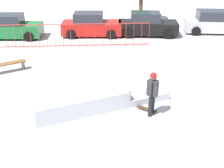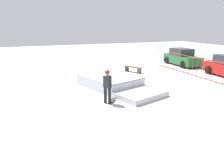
{
  "view_description": "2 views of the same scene",
  "coord_description": "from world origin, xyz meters",
  "px_view_note": "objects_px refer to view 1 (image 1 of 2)",
  "views": [
    {
      "loc": [
        1.06,
        -10.48,
        5.68
      ],
      "look_at": [
        1.91,
        -0.75,
        0.9
      ],
      "focal_mm": 45.2,
      "sensor_mm": 36.0,
      "label": 1
    },
    {
      "loc": [
        13.12,
        -5.37,
        3.82
      ],
      "look_at": [
        3.37,
        -1.43,
        1.0
      ],
      "focal_mm": 35.6,
      "sensor_mm": 36.0,
      "label": 2
    }
  ],
  "objects_px": {
    "parked_car_red": "(91,25)",
    "skater": "(152,91)",
    "parked_car_black": "(147,25)",
    "skate_ramp": "(87,93)",
    "skateboard": "(147,109)",
    "parked_car_green": "(10,27)",
    "parked_car_silver": "(213,23)",
    "park_bench": "(10,65)"
  },
  "relations": [
    {
      "from": "parked_car_green",
      "to": "parked_car_silver",
      "type": "bearing_deg",
      "value": 4.02
    },
    {
      "from": "parked_car_red",
      "to": "parked_car_black",
      "type": "bearing_deg",
      "value": 1.29
    },
    {
      "from": "park_bench",
      "to": "parked_car_red",
      "type": "relative_size",
      "value": 0.38
    },
    {
      "from": "parked_car_red",
      "to": "skateboard",
      "type": "bearing_deg",
      "value": -74.83
    },
    {
      "from": "skater",
      "to": "parked_car_black",
      "type": "relative_size",
      "value": 0.4
    },
    {
      "from": "park_bench",
      "to": "parked_car_silver",
      "type": "height_order",
      "value": "parked_car_silver"
    },
    {
      "from": "park_bench",
      "to": "parked_car_red",
      "type": "xyz_separation_m",
      "value": [
        4.2,
        6.04,
        0.37
      ]
    },
    {
      "from": "skater",
      "to": "parked_car_silver",
      "type": "height_order",
      "value": "skater"
    },
    {
      "from": "parked_car_green",
      "to": "parked_car_silver",
      "type": "height_order",
      "value": "same"
    },
    {
      "from": "skateboard",
      "to": "parked_car_silver",
      "type": "xyz_separation_m",
      "value": [
        6.88,
        10.33,
        0.65
      ]
    },
    {
      "from": "skater",
      "to": "parked_car_black",
      "type": "xyz_separation_m",
      "value": [
        1.92,
        10.41,
        -0.28
      ]
    },
    {
      "from": "skateboard",
      "to": "parked_car_green",
      "type": "relative_size",
      "value": 0.18
    },
    {
      "from": "parked_car_silver",
      "to": "parked_car_black",
      "type": "bearing_deg",
      "value": -168.51
    },
    {
      "from": "park_bench",
      "to": "parked_car_black",
      "type": "height_order",
      "value": "parked_car_black"
    },
    {
      "from": "parked_car_black",
      "to": "skate_ramp",
      "type": "bearing_deg",
      "value": -107.23
    },
    {
      "from": "skate_ramp",
      "to": "park_bench",
      "type": "height_order",
      "value": "skate_ramp"
    },
    {
      "from": "parked_car_green",
      "to": "skate_ramp",
      "type": "bearing_deg",
      "value": -57.1
    },
    {
      "from": "park_bench",
      "to": "parked_car_silver",
      "type": "relative_size",
      "value": 0.38
    },
    {
      "from": "parked_car_black",
      "to": "skater",
      "type": "bearing_deg",
      "value": -92.36
    },
    {
      "from": "parked_car_green",
      "to": "parked_car_red",
      "type": "bearing_deg",
      "value": 4.6
    },
    {
      "from": "skateboard",
      "to": "parked_car_silver",
      "type": "distance_m",
      "value": 12.42
    },
    {
      "from": "skate_ramp",
      "to": "parked_car_green",
      "type": "xyz_separation_m",
      "value": [
        -5.12,
        9.23,
        0.41
      ]
    },
    {
      "from": "skateboard",
      "to": "parked_car_red",
      "type": "xyz_separation_m",
      "value": [
        -1.9,
        10.37,
        0.65
      ]
    },
    {
      "from": "parked_car_red",
      "to": "parked_car_silver",
      "type": "relative_size",
      "value": 0.98
    },
    {
      "from": "skate_ramp",
      "to": "skater",
      "type": "bearing_deg",
      "value": -47.52
    },
    {
      "from": "park_bench",
      "to": "skater",
      "type": "bearing_deg",
      "value": -36.68
    },
    {
      "from": "skateboard",
      "to": "parked_car_black",
      "type": "xyz_separation_m",
      "value": [
        2.03,
        10.13,
        0.65
      ]
    },
    {
      "from": "skate_ramp",
      "to": "parked_car_green",
      "type": "height_order",
      "value": "parked_car_green"
    },
    {
      "from": "parked_car_green",
      "to": "skater",
      "type": "bearing_deg",
      "value": -50.86
    },
    {
      "from": "skateboard",
      "to": "park_bench",
      "type": "bearing_deg",
      "value": -178.04
    },
    {
      "from": "skateboard",
      "to": "park_bench",
      "type": "relative_size",
      "value": 0.47
    },
    {
      "from": "parked_car_green",
      "to": "parked_car_black",
      "type": "relative_size",
      "value": 0.98
    },
    {
      "from": "skate_ramp",
      "to": "skater",
      "type": "xyz_separation_m",
      "value": [
        2.36,
        -1.36,
        0.69
      ]
    },
    {
      "from": "skate_ramp",
      "to": "park_bench",
      "type": "xyz_separation_m",
      "value": [
        -3.83,
        3.25,
        0.04
      ]
    },
    {
      "from": "skater",
      "to": "skateboard",
      "type": "distance_m",
      "value": 0.98
    },
    {
      "from": "skater",
      "to": "skateboard",
      "type": "relative_size",
      "value": 2.28
    },
    {
      "from": "skate_ramp",
      "to": "parked_car_red",
      "type": "bearing_deg",
      "value": 70.11
    },
    {
      "from": "skate_ramp",
      "to": "parked_car_green",
      "type": "distance_m",
      "value": 10.56
    },
    {
      "from": "parked_car_red",
      "to": "park_bench",
      "type": "bearing_deg",
      "value": -119.97
    },
    {
      "from": "skater",
      "to": "park_bench",
      "type": "distance_m",
      "value": 7.75
    },
    {
      "from": "parked_car_red",
      "to": "skater",
      "type": "bearing_deg",
      "value": -74.57
    },
    {
      "from": "parked_car_red",
      "to": "parked_car_silver",
      "type": "xyz_separation_m",
      "value": [
        8.77,
        -0.04,
        0.0
      ]
    }
  ]
}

